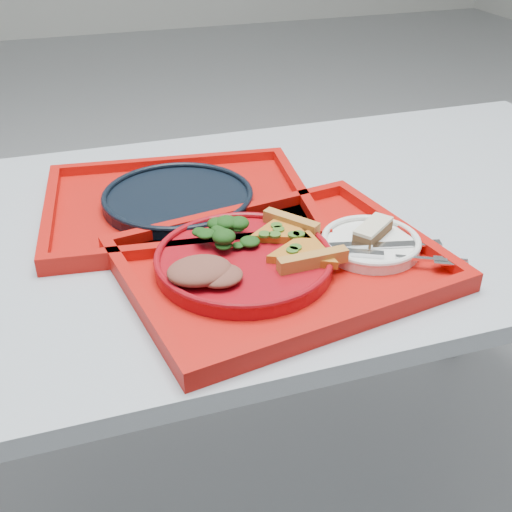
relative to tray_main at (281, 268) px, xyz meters
name	(u,v)px	position (x,y,z in m)	size (l,w,h in m)	color
ground	(258,499)	(0.02, 0.18, -0.76)	(10.00, 10.00, 0.00)	#92949A
table	(258,252)	(0.02, 0.18, -0.08)	(1.60, 0.80, 0.75)	#9CA3AF
tray_main	(281,268)	(0.00, 0.00, 0.00)	(0.45, 0.35, 0.01)	#B10F09
tray_far	(179,207)	(-0.10, 0.24, 0.00)	(0.45, 0.35, 0.01)	#B10F09
dinner_plate	(244,262)	(-0.05, 0.01, 0.02)	(0.26, 0.26, 0.02)	maroon
side_plate	(370,245)	(0.15, 0.00, 0.01)	(0.15, 0.15, 0.01)	white
navy_plate	(178,200)	(-0.10, 0.24, 0.01)	(0.26, 0.26, 0.02)	black
pizza_slice_a	(304,250)	(0.03, -0.01, 0.03)	(0.12, 0.10, 0.02)	gold
pizza_slice_b	(282,229)	(0.02, 0.05, 0.03)	(0.11, 0.09, 0.02)	gold
salad_heap	(225,233)	(-0.07, 0.05, 0.04)	(0.08, 0.07, 0.04)	black
meat_portion	(200,271)	(-0.13, -0.03, 0.04)	(0.09, 0.07, 0.03)	brown
dessert_bar	(373,230)	(0.15, 0.01, 0.03)	(0.08, 0.07, 0.02)	#462717
knife	(381,244)	(0.15, -0.02, 0.02)	(0.18, 0.02, 0.01)	silver
fork	(394,256)	(0.16, -0.05, 0.02)	(0.18, 0.02, 0.01)	silver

